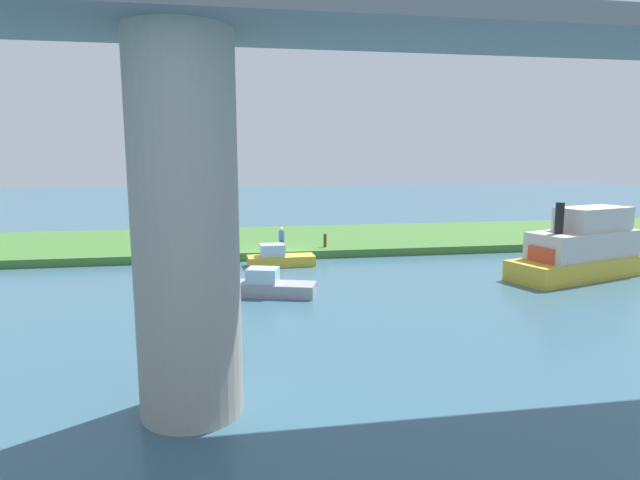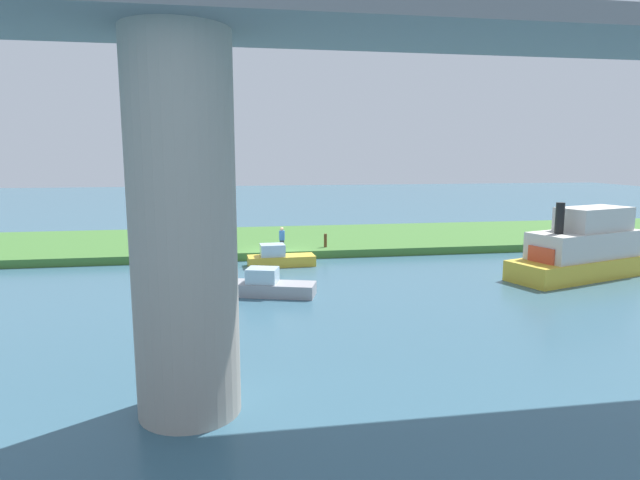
# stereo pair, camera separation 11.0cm
# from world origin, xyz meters

# --- Properties ---
(ground_plane) EXTENTS (160.00, 160.00, 0.00)m
(ground_plane) POSITION_xyz_m (0.00, 0.00, 0.00)
(ground_plane) COLOR #386075
(grassy_bank) EXTENTS (80.00, 12.00, 0.50)m
(grassy_bank) POSITION_xyz_m (0.00, -6.00, 0.25)
(grassy_bank) COLOR #427533
(grassy_bank) RESTS_ON ground
(bridge_pylon) EXTENTS (2.56, 2.56, 9.32)m
(bridge_pylon) POSITION_xyz_m (3.82, 19.35, 4.66)
(bridge_pylon) COLOR #9E998E
(bridge_pylon) RESTS_ON ground
(bridge_span) EXTENTS (72.08, 4.30, 3.25)m
(bridge_span) POSITION_xyz_m (3.82, 19.34, 9.82)
(bridge_span) COLOR slate
(bridge_span) RESTS_ON bridge_pylon
(person_on_bank) EXTENTS (0.42, 0.42, 1.39)m
(person_on_bank) POSITION_xyz_m (-0.52, -1.20, 1.20)
(person_on_bank) COLOR #2D334C
(person_on_bank) RESTS_ON grassy_bank
(mooring_post) EXTENTS (0.20, 0.20, 0.87)m
(mooring_post) POSITION_xyz_m (-3.36, -1.30, 0.94)
(mooring_post) COLOR brown
(mooring_post) RESTS_ON grassy_bank
(pontoon_yellow) EXTENTS (8.36, 4.93, 4.06)m
(pontoon_yellow) POSITION_xyz_m (-15.62, 7.29, 1.50)
(pontoon_yellow) COLOR gold
(pontoon_yellow) RESTS_ON ground
(skiff_small) EXTENTS (4.07, 2.44, 1.28)m
(skiff_small) POSITION_xyz_m (0.93, 8.32, 0.46)
(skiff_small) COLOR #99999E
(skiff_small) RESTS_ON ground
(houseboat_blue) EXTENTS (3.95, 1.54, 1.30)m
(houseboat_blue) POSITION_xyz_m (-0.06, 1.74, 0.46)
(houseboat_blue) COLOR gold
(houseboat_blue) RESTS_ON ground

